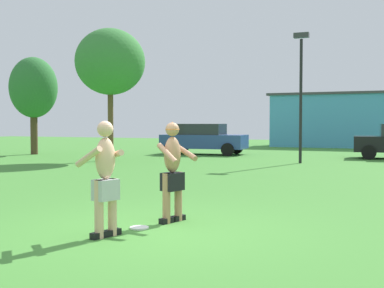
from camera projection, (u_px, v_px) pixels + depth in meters
ground_plane at (151, 231)px, 7.57m from camera, size 80.00×80.00×0.00m
player_with_cap at (173, 168)px, 8.21m from camera, size 0.65×0.80×1.66m
player_in_gray at (105, 176)px, 7.15m from camera, size 0.68×0.74×1.67m
frisbee at (139, 228)px, 7.75m from camera, size 0.30×0.30×0.03m
car_blue_mid_lot at (203, 138)px, 25.78m from camera, size 4.41×2.26×1.58m
lamp_post at (301, 83)px, 20.07m from camera, size 0.60×0.24×5.24m
outbuilding_behind_lot at (359, 120)px, 33.71m from camera, size 11.53×5.01×3.62m
tree_left_field at (110, 62)px, 21.54m from camera, size 3.01×3.01×5.70m
tree_right_field at (33, 88)px, 25.71m from camera, size 2.43×2.43×5.01m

